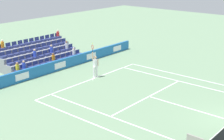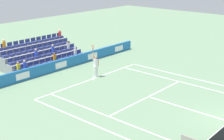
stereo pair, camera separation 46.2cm
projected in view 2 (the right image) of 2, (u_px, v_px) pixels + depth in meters
The scene contains 11 objects.
line_baseline at pixel (92, 79), 26.28m from camera, with size 10.97×0.10×0.01m, color white.
line_service at pixel (148, 97), 22.84m from camera, with size 8.23×0.10×0.01m, color white.
line_centre_service at pixel (190, 109), 20.84m from camera, with size 0.10×6.40×0.01m, color white.
line_singles_sideline_left at pixel (114, 119), 19.61m from camera, with size 0.10×11.89×0.01m, color white.
line_singles_sideline_right at pixel (184, 83), 25.51m from camera, with size 0.10×11.89×0.01m, color white.
line_doubles_sideline_left at pixel (98, 127), 18.63m from camera, with size 0.10×11.89×0.01m, color white.
line_doubles_sideline_right at pixel (193, 78), 26.49m from camera, with size 0.10×11.89×0.01m, color white.
line_centre_mark at pixel (92, 79), 26.22m from camera, with size 0.10×0.20×0.01m, color white.
sponsor_barrier at pixel (60, 65), 28.49m from camera, with size 19.29×0.22×0.92m.
tennis_player at pixel (96, 65), 26.47m from camera, with size 0.51×0.42×2.85m.
stadium_stand at pixel (39, 56), 30.26m from camera, with size 7.44×3.80×2.59m.
Camera 2 is at (17.59, 5.66, 8.75)m, focal length 53.26 mm.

